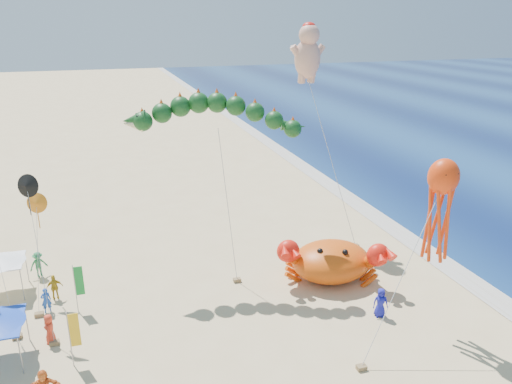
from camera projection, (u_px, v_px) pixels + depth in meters
ground at (294, 291)px, 33.04m from camera, size 320.00×320.00×0.00m
foam_strip at (446, 265)px, 36.48m from camera, size 320.00×320.00×0.00m
crab_inflatable at (332, 260)px, 34.08m from camera, size 7.43×6.34×3.26m
dragon_kite at (215, 120)px, 31.99m from camera, size 11.64×4.31×12.17m
cherub_kite at (308, 52)px, 38.05m from camera, size 3.80×5.88×16.82m
octopus_kite at (440, 203)px, 26.80m from camera, size 6.59×3.32×10.16m
feather_flags at (27, 311)px, 27.18m from camera, size 6.87×5.27×3.20m
beachgoers at (81, 307)px, 29.52m from camera, size 23.84×13.86×1.89m
small_kites at (18, 210)px, 28.63m from camera, size 3.81×6.87×9.07m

